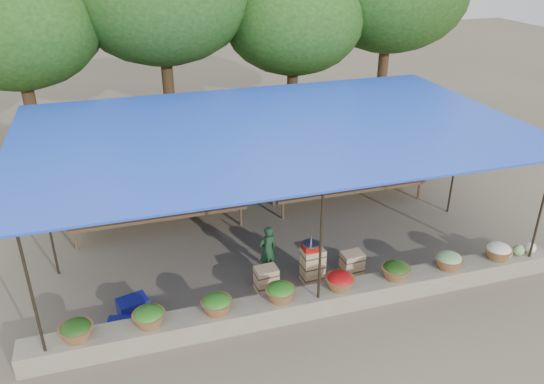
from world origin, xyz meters
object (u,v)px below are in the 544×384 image
object	(u,v)px
weighing_scale	(311,246)
crate_counter	(311,268)
vendor_seated	(268,250)
blue_crate_back	(133,306)
blue_crate_front	(121,326)

from	to	relation	value
weighing_scale	crate_counter	bearing A→B (deg)	0.00
crate_counter	weighing_scale	distance (m)	0.55
vendor_seated	blue_crate_back	bearing A→B (deg)	-2.21
vendor_seated	blue_crate_back	world-z (taller)	vendor_seated
weighing_scale	blue_crate_front	size ratio (longest dim) A/B	0.81
crate_counter	vendor_seated	bearing A→B (deg)	144.89
blue_crate_back	blue_crate_front	bearing A→B (deg)	-132.61
vendor_seated	crate_counter	bearing A→B (deg)	132.06
weighing_scale	vendor_seated	bearing A→B (deg)	143.97
crate_counter	vendor_seated	distance (m)	0.98
crate_counter	vendor_seated	world-z (taller)	vendor_seated
crate_counter	vendor_seated	size ratio (longest dim) A/B	2.09
blue_crate_front	vendor_seated	bearing A→B (deg)	32.40
vendor_seated	blue_crate_front	world-z (taller)	vendor_seated
blue_crate_front	blue_crate_back	distance (m)	0.55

